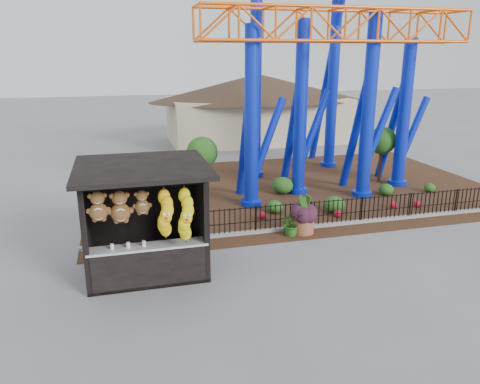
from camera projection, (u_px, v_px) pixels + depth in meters
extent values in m
plane|color=slate|center=(259.00, 275.00, 13.10)|extent=(120.00, 120.00, 0.00)
cube|color=#331E11|center=(291.00, 188.00, 21.49)|extent=(18.00, 12.00, 0.02)
cube|color=gray|center=(341.00, 224.00, 16.84)|extent=(18.00, 0.18, 0.12)
cube|color=black|center=(147.00, 267.00, 13.46)|extent=(3.20, 2.60, 0.10)
cube|color=black|center=(142.00, 206.00, 14.19)|extent=(3.20, 0.12, 3.00)
cube|color=black|center=(87.00, 225.00, 12.67)|extent=(0.12, 2.60, 3.00)
cube|color=black|center=(199.00, 215.00, 13.42)|extent=(0.12, 2.60, 3.00)
cube|color=black|center=(142.00, 167.00, 12.37)|extent=(3.50, 3.40, 0.12)
cube|color=black|center=(85.00, 241.00, 11.53)|extent=(0.14, 0.14, 3.00)
cube|color=black|center=(207.00, 230.00, 12.28)|extent=(0.14, 0.14, 3.00)
cube|color=black|center=(149.00, 266.00, 12.34)|extent=(3.00, 0.50, 1.10)
cube|color=#B8B8BD|center=(148.00, 247.00, 12.18)|extent=(3.10, 0.55, 0.06)
cylinder|color=black|center=(145.00, 187.00, 11.32)|extent=(2.90, 0.04, 0.04)
cylinder|color=#0B22C6|center=(252.00, 119.00, 18.03)|extent=(0.56, 0.56, 7.00)
cylinder|color=#0B22C6|center=(251.00, 203.00, 18.99)|extent=(0.84, 0.84, 0.24)
cylinder|color=#0B22C6|center=(301.00, 110.00, 19.71)|extent=(0.56, 0.56, 7.30)
cylinder|color=#0B22C6|center=(298.00, 190.00, 20.72)|extent=(0.84, 0.84, 0.24)
cylinder|color=#0B22C6|center=(369.00, 109.00, 19.18)|extent=(0.56, 0.56, 7.50)
cylinder|color=#0B22C6|center=(362.00, 194.00, 20.22)|extent=(0.84, 0.84, 0.24)
cylinder|color=#0B22C6|center=(404.00, 115.00, 21.04)|extent=(0.56, 0.56, 6.60)
cylinder|color=#0B22C6|center=(397.00, 183.00, 21.94)|extent=(0.84, 0.84, 0.24)
cylinder|color=#0B22C6|center=(256.00, 80.00, 22.20)|extent=(0.56, 0.56, 9.50)
cylinder|color=#0B22C6|center=(255.00, 174.00, 23.53)|extent=(0.84, 0.84, 0.24)
cylinder|color=#0B22C6|center=(334.00, 67.00, 24.09)|extent=(0.56, 0.56, 10.50)
cylinder|color=#0B22C6|center=(328.00, 164.00, 25.56)|extent=(0.84, 0.84, 0.24)
cylinder|color=#0B22C6|center=(245.00, 138.00, 19.11)|extent=(0.36, 2.21, 5.85)
cylinder|color=#0B22C6|center=(266.00, 144.00, 18.77)|extent=(1.62, 0.32, 3.73)
cylinder|color=#0B22C6|center=(292.00, 128.00, 20.80)|extent=(0.36, 2.29, 6.10)
cylinder|color=#0B22C6|center=(312.00, 134.00, 20.47)|extent=(1.67, 0.32, 3.88)
cylinder|color=#0B22C6|center=(356.00, 129.00, 20.28)|extent=(0.36, 2.34, 6.26)
cylinder|color=#0B22C6|center=(378.00, 134.00, 19.95)|extent=(1.71, 0.32, 3.99)
cylinder|color=#0B22C6|center=(391.00, 130.00, 22.10)|extent=(0.36, 2.10, 5.53)
cylinder|color=#0B22C6|center=(411.00, 135.00, 21.77)|extent=(1.54, 0.32, 3.52)
cylinder|color=#964F36|center=(303.00, 225.00, 16.06)|extent=(0.90, 0.90, 0.61)
ellipsoid|color=black|center=(304.00, 207.00, 15.88)|extent=(0.70, 0.70, 0.64)
imported|color=#254D16|center=(292.00, 224.00, 15.78)|extent=(0.85, 0.76, 0.86)
ellipsoid|color=#214C16|center=(275.00, 207.00, 18.05)|extent=(0.62, 0.62, 0.49)
ellipsoid|color=#214C16|center=(334.00, 205.00, 18.06)|extent=(0.81, 0.81, 0.65)
ellipsoid|color=#214C16|center=(386.00, 189.00, 20.31)|extent=(0.63, 0.63, 0.50)
ellipsoid|color=#214C16|center=(283.00, 185.00, 20.50)|extent=(0.92, 0.92, 0.74)
ellipsoid|color=#214C16|center=(430.00, 188.00, 20.79)|extent=(0.49, 0.49, 0.39)
sphere|color=red|center=(262.00, 215.00, 17.42)|extent=(0.28, 0.28, 0.28)
sphere|color=red|center=(338.00, 214.00, 17.60)|extent=(0.28, 0.28, 0.28)
sphere|color=red|center=(393.00, 205.00, 18.61)|extent=(0.28, 0.28, 0.28)
sphere|color=red|center=(417.00, 204.00, 18.72)|extent=(0.28, 0.28, 0.28)
cube|color=#BFAD8C|center=(257.00, 119.00, 32.67)|extent=(12.00, 6.00, 3.00)
cone|color=#332319|center=(258.00, 84.00, 31.98)|extent=(15.00, 15.00, 1.80)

